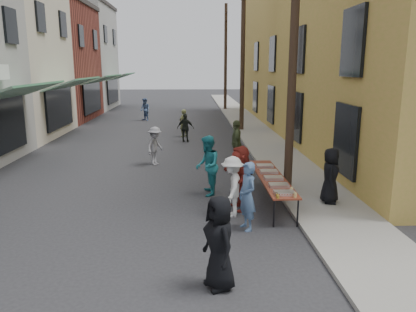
{
  "coord_description": "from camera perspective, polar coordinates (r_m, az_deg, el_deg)",
  "views": [
    {
      "loc": [
        1.32,
        -9.1,
        3.82
      ],
      "look_at": [
        1.77,
        2.21,
        1.3
      ],
      "focal_mm": 35.0,
      "sensor_mm": 36.0,
      "label": 1
    }
  ],
  "objects": [
    {
      "name": "condiment_jar_c",
      "position": [
        9.96,
        9.59,
        -5.33
      ],
      "size": [
        0.07,
        0.07,
        0.08
      ],
      "primitive_type": "cylinder",
      "color": "#A57F26",
      "rests_on": "serving_table"
    },
    {
      "name": "utility_pole_far",
      "position": [
        36.22,
        2.49,
        13.6
      ],
      "size": [
        0.26,
        0.26,
        9.0
      ],
      "primitive_type": "cylinder",
      "color": "#2D2116",
      "rests_on": "ground"
    },
    {
      "name": "guest_queue_back",
      "position": [
        10.95,
        4.52,
        -3.05
      ],
      "size": [
        0.81,
        1.7,
        1.76
      ],
      "primitive_type": "imported",
      "rotation": [
        0.0,
        0.0,
        -1.39
      ],
      "color": "maroon",
      "rests_on": "ground"
    },
    {
      "name": "guest_front_e",
      "position": [
        15.78,
        4.0,
        1.83
      ],
      "size": [
        0.51,
        1.08,
        1.79
      ],
      "primitive_type": "imported",
      "rotation": [
        0.0,
        0.0,
        -1.64
      ],
      "color": "#4D5B35",
      "rests_on": "ground"
    },
    {
      "name": "catering_tray_buns",
      "position": [
        11.37,
        9.2,
        -3.07
      ],
      "size": [
        0.5,
        0.33,
        0.08
      ],
      "primitive_type": "cube",
      "color": "tan",
      "rests_on": "serving_table"
    },
    {
      "name": "server",
      "position": [
        11.66,
        16.84,
        -2.65
      ],
      "size": [
        0.71,
        0.87,
        1.54
      ],
      "primitive_type": "imported",
      "rotation": [
        0.0,
        0.0,
        1.24
      ],
      "color": "black",
      "rests_on": "sidewalk"
    },
    {
      "name": "cup_stack",
      "position": [
        9.91,
        12.16,
        -5.41
      ],
      "size": [
        0.08,
        0.08,
        0.12
      ],
      "primitive_type": "cylinder",
      "color": "tan",
      "rests_on": "serving_table"
    },
    {
      "name": "guest_front_d",
      "position": [
        10.45,
        3.44,
        -4.32
      ],
      "size": [
        0.75,
        1.11,
        1.58
      ],
      "primitive_type": "imported",
      "rotation": [
        0.0,
        0.0,
        -1.74
      ],
      "color": "silver",
      "rests_on": "ground"
    },
    {
      "name": "ground",
      "position": [
        9.95,
        -9.88,
        -10.21
      ],
      "size": [
        120.0,
        120.0,
        0.0
      ],
      "primitive_type": "plane",
      "color": "#28282B",
      "rests_on": "ground"
    },
    {
      "name": "condiment_jar_a",
      "position": [
        9.78,
        9.83,
        -5.69
      ],
      "size": [
        0.07,
        0.07,
        0.08
      ],
      "primitive_type": "cylinder",
      "color": "#A57F26",
      "rests_on": "serving_table"
    },
    {
      "name": "catering_tray_buns_end",
      "position": [
        12.7,
        7.96,
        -1.38
      ],
      "size": [
        0.5,
        0.33,
        0.08
      ],
      "primitive_type": "cube",
      "color": "tan",
      "rests_on": "serving_table"
    },
    {
      "name": "catering_tray_foil_d",
      "position": [
        12.03,
        8.55,
        -2.18
      ],
      "size": [
        0.5,
        0.33,
        0.08
      ],
      "primitive_type": "cube",
      "color": "#B2B2B7",
      "rests_on": "serving_table"
    },
    {
      "name": "building_ochre",
      "position": [
        25.11,
        21.33,
        14.41
      ],
      "size": [
        10.0,
        28.0,
        10.0
      ],
      "primitive_type": "cube",
      "color": "#A8963C",
      "rests_on": "ground"
    },
    {
      "name": "serving_table",
      "position": [
        11.67,
        8.9,
        -3.04
      ],
      "size": [
        0.7,
        4.0,
        0.75
      ],
      "color": "maroon",
      "rests_on": "ground"
    },
    {
      "name": "guest_front_a",
      "position": [
        7.15,
        1.6,
        -12.07
      ],
      "size": [
        0.8,
        0.96,
        1.68
      ],
      "primitive_type": "imported",
      "rotation": [
        0.0,
        0.0,
        -1.18
      ],
      "color": "black",
      "rests_on": "ground"
    },
    {
      "name": "catering_tray_sausage",
      "position": [
        10.1,
        10.7,
        -5.12
      ],
      "size": [
        0.5,
        0.33,
        0.08
      ],
      "primitive_type": "cube",
      "color": "maroon",
      "rests_on": "serving_table"
    },
    {
      "name": "passerby_right",
      "position": [
        22.34,
        -3.5,
        4.64
      ],
      "size": [
        0.63,
        0.66,
        1.51
      ],
      "primitive_type": "imported",
      "rotation": [
        0.0,
        0.0,
        4.03
      ],
      "color": "#646A3D",
      "rests_on": "ground"
    },
    {
      "name": "passerby_mid",
      "position": [
        20.77,
        -3.18,
        3.96
      ],
      "size": [
        0.89,
        0.47,
        1.45
      ],
      "primitive_type": "imported",
      "rotation": [
        0.0,
        0.0,
        3.0
      ],
      "color": "black",
      "rests_on": "ground"
    },
    {
      "name": "utility_pole_mid",
      "position": [
        24.29,
        4.9,
        14.1
      ],
      "size": [
        0.26,
        0.26,
        9.0
      ],
      "primitive_type": "cylinder",
      "color": "#2D2116",
      "rests_on": "ground"
    },
    {
      "name": "utility_pole_near",
      "position": [
        12.48,
        11.97,
        15.41
      ],
      "size": [
        0.26,
        0.26,
        9.0
      ],
      "primitive_type": "cylinder",
      "color": "#2D2116",
      "rests_on": "ground"
    },
    {
      "name": "condiment_jar_b",
      "position": [
        9.87,
        9.71,
        -5.51
      ],
      "size": [
        0.07,
        0.07,
        0.08
      ],
      "primitive_type": "cylinder",
      "color": "#A57F26",
      "rests_on": "serving_table"
    },
    {
      "name": "guest_front_c",
      "position": [
        12.11,
        -0.09,
        -1.38
      ],
      "size": [
        0.7,
        0.89,
        1.81
      ],
      "primitive_type": "imported",
      "rotation": [
        0.0,
        0.0,
        -1.58
      ],
      "color": "teal",
      "rests_on": "ground"
    },
    {
      "name": "passerby_far",
      "position": [
        29.36,
        -8.84,
        6.49
      ],
      "size": [
        0.97,
        0.99,
        1.6
      ],
      "primitive_type": "imported",
      "rotation": [
        0.0,
        0.0,
        5.44
      ],
      "color": "#526E9E",
      "rests_on": "ground"
    },
    {
      "name": "catering_tray_foil_b",
      "position": [
        10.71,
        9.93,
        -4.07
      ],
      "size": [
        0.5,
        0.33,
        0.08
      ],
      "primitive_type": "cube",
      "color": "#B2B2B7",
      "rests_on": "serving_table"
    },
    {
      "name": "passerby_left",
      "position": [
        16.03,
        -7.47,
        1.42
      ],
      "size": [
        0.93,
        1.12,
        1.51
      ],
      "primitive_type": "imported",
      "rotation": [
        0.0,
        0.0,
        1.13
      ],
      "color": "gray",
      "rests_on": "ground"
    },
    {
      "name": "guest_front_b",
      "position": [
        9.62,
        5.54,
        -5.65
      ],
      "size": [
        0.57,
        0.7,
        1.65
      ],
      "primitive_type": "imported",
      "rotation": [
        0.0,
        0.0,
        -1.23
      ],
      "color": "#4E6E98",
      "rests_on": "ground"
    },
    {
      "name": "sidewalk",
      "position": [
        24.66,
        6.33,
        3.67
      ],
      "size": [
        2.2,
        60.0,
        0.1
      ],
      "primitive_type": "cube",
      "color": "gray",
      "rests_on": "ground"
    }
  ]
}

